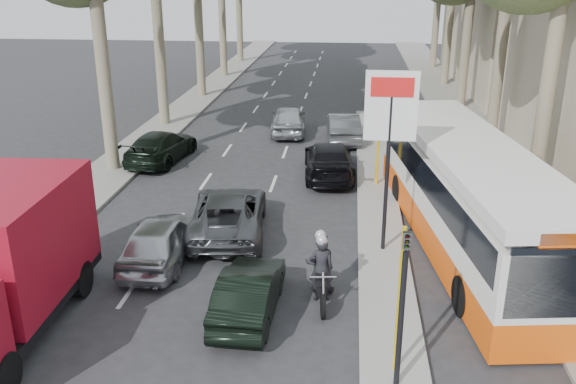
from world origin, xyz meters
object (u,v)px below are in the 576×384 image
at_px(red_truck, 0,262).
at_px(motorcycle, 320,268).
at_px(silver_hatchback, 161,240).
at_px(city_bus, 468,193).
at_px(dark_hatchback, 249,292).

xyz_separation_m(red_truck, motorcycle, (7.38, 2.33, -0.96)).
xyz_separation_m(silver_hatchback, city_bus, (9.15, 2.10, 1.05)).
distance_m(dark_hatchback, red_truck, 5.91).
distance_m(dark_hatchback, motorcycle, 2.04).
bearing_deg(silver_hatchback, city_bus, -167.35).
bearing_deg(city_bus, motorcycle, -147.30).
distance_m(silver_hatchback, city_bus, 9.45).
height_order(silver_hatchback, dark_hatchback, silver_hatchback).
distance_m(silver_hatchback, dark_hatchback, 4.06).
bearing_deg(red_truck, city_bus, 25.14).
height_order(dark_hatchback, city_bus, city_bus).
relative_size(silver_hatchback, motorcycle, 1.86).
xyz_separation_m(city_bus, motorcycle, (-4.33, -3.71, -0.89)).
bearing_deg(dark_hatchback, red_truck, 14.54).
bearing_deg(silver_hatchback, motorcycle, 161.24).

